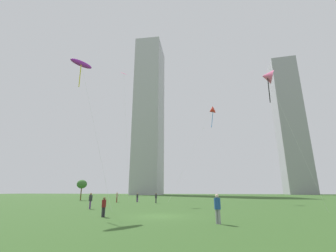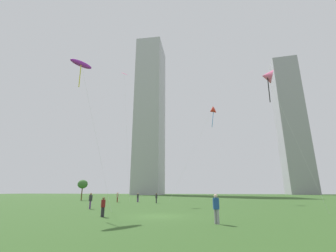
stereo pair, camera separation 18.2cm
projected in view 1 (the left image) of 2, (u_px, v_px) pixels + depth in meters
The scene contains 14 objects.
ground at pixel (159, 216), 19.11m from camera, with size 280.00×280.00×0.00m, color #335623.
person_standing_0 at pixel (91, 200), 26.84m from camera, with size 0.40×0.40×1.81m.
person_standing_1 at pixel (156, 197), 39.47m from camera, with size 0.37×0.37×1.66m.
person_standing_2 at pixel (104, 205), 18.70m from camera, with size 0.35×0.35×1.55m.
person_standing_3 at pixel (137, 197), 43.25m from camera, with size 0.36×0.36×1.63m.
person_standing_4 at pixel (217, 206), 14.90m from camera, with size 0.41×0.41×1.85m.
person_standing_5 at pixel (117, 196), 41.88m from camera, with size 0.40×0.40×1.82m.
kite_flying_0 at pixel (124, 75), 51.66m from camera, with size 3.59×1.86×28.37m.
kite_flying_1 at pixel (81, 64), 28.67m from camera, with size 6.26×3.16×18.01m.
kite_flying_2 at pixel (212, 111), 49.51m from camera, with size 10.14×3.32×19.78m.
kite_flying_3 at pixel (267, 77), 26.71m from camera, with size 4.60×1.80×15.93m.
park_tree_0 at pixel (82, 184), 51.60m from camera, with size 2.20×2.20×4.47m.
distant_highrise_0 at pixel (290, 124), 141.78m from camera, with size 14.52×16.72×84.91m, color #939399.
distant_highrise_1 at pixel (149, 115), 134.90m from camera, with size 14.46×21.66×91.16m, color #A8A8AD.
Camera 1 is at (4.40, -20.00, 2.06)m, focal length 24.29 mm.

